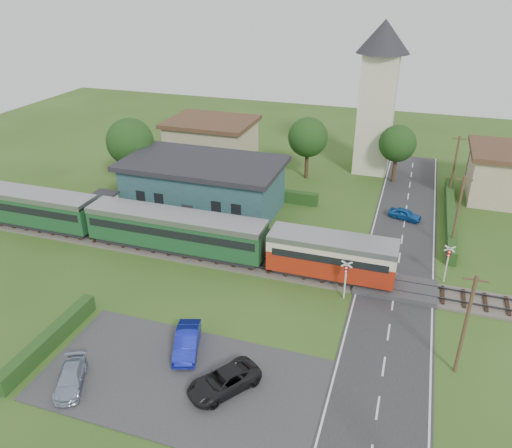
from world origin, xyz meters
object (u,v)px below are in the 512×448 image
(equipment_hut, at_px, (105,206))
(train, at_px, (143,225))
(car_park_silver, at_px, (70,378))
(car_park_dark, at_px, (224,381))
(station_building, at_px, (204,185))
(crossing_signal_near, at_px, (346,274))
(car_on_road, at_px, (405,214))
(church_tower, at_px, (379,87))
(pedestrian_far, at_px, (135,214))
(house_east, at_px, (510,174))
(pedestrian_near, at_px, (270,239))
(crossing_signal_far, at_px, (448,258))
(car_park_blue, at_px, (187,342))
(house_west, at_px, (212,141))

(equipment_hut, relative_size, train, 0.06)
(car_park_silver, xyz_separation_m, car_park_dark, (8.72, 2.58, 0.09))
(station_building, bearing_deg, crossing_signal_near, -34.81)
(car_on_road, bearing_deg, station_building, 118.18)
(car_park_dark, bearing_deg, train, 168.26)
(station_building, xyz_separation_m, church_tower, (15.00, 17.01, 7.53))
(station_building, height_order, car_park_silver, station_building)
(car_park_silver, height_order, pedestrian_far, pedestrian_far)
(crossing_signal_near, bearing_deg, train, 172.50)
(house_east, height_order, pedestrian_far, house_east)
(pedestrian_near, bearing_deg, station_building, -25.43)
(pedestrian_near, bearing_deg, equipment_hut, 7.87)
(equipment_hut, height_order, church_tower, church_tower)
(pedestrian_near, bearing_deg, car_on_road, -125.11)
(train, relative_size, car_on_road, 13.58)
(crossing_signal_far, relative_size, pedestrian_near, 1.73)
(equipment_hut, xyz_separation_m, car_on_road, (27.94, 9.82, -1.16))
(station_building, distance_m, pedestrian_far, 7.49)
(equipment_hut, xyz_separation_m, car_park_blue, (15.71, -14.70, -0.99))
(church_tower, xyz_separation_m, pedestrian_near, (-5.92, -23.60, -8.83))
(equipment_hut, height_order, train, train)
(church_tower, xyz_separation_m, crossing_signal_far, (8.60, -23.61, -8.08))
(car_on_road, bearing_deg, church_tower, 37.63)
(station_building, bearing_deg, car_park_dark, -63.91)
(house_west, distance_m, crossing_signal_near, 33.22)
(house_west, relative_size, house_east, 1.23)
(station_building, height_order, house_west, house_west)
(station_building, xyz_separation_m, crossing_signal_far, (23.60, -6.60, -0.55))
(house_east, height_order, car_park_blue, house_east)
(house_west, distance_m, car_park_silver, 40.26)
(house_west, distance_m, pedestrian_far, 19.55)
(train, distance_m, pedestrian_far, 4.72)
(house_east, xyz_separation_m, crossing_signal_far, (-6.40, -19.61, -0.66))
(house_west, bearing_deg, car_park_blue, -69.78)
(car_park_silver, bearing_deg, car_park_dark, -8.66)
(train, distance_m, car_park_blue, 15.05)
(house_west, relative_size, crossing_signal_far, 3.30)
(church_tower, distance_m, car_on_road, 16.91)
(crossing_signal_near, bearing_deg, house_west, 130.11)
(crossing_signal_far, distance_m, car_park_silver, 28.36)
(pedestrian_near, relative_size, pedestrian_far, 1.23)
(station_building, height_order, car_park_dark, station_building)
(car_park_dark, bearing_deg, church_tower, 119.58)
(crossing_signal_far, xyz_separation_m, car_park_blue, (-15.89, -13.89, -1.38))
(church_tower, relative_size, car_on_road, 5.53)
(house_west, bearing_deg, pedestrian_near, -55.64)
(equipment_hut, xyz_separation_m, crossing_signal_near, (24.40, -5.61, 0.39))
(house_east, distance_m, car_park_silver, 47.36)
(train, xyz_separation_m, car_park_dark, (13.11, -13.92, -1.48))
(car_park_blue, distance_m, pedestrian_near, 13.98)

